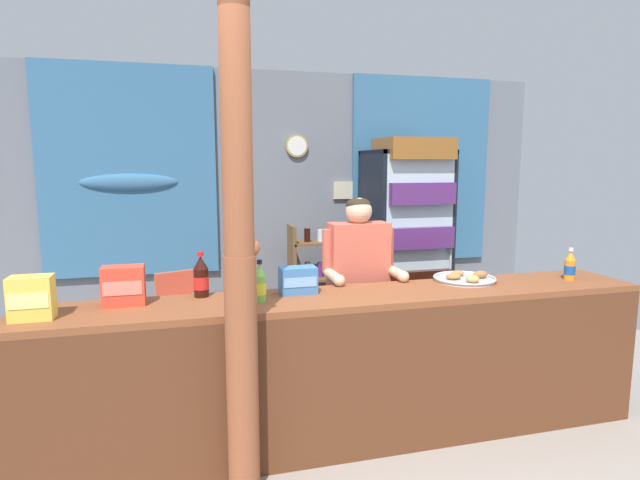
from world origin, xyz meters
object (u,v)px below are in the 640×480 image
(bottle_shelf_rack, at_px, (314,282))
(snack_box_biscuit, at_px, (298,280))
(timber_post, at_px, (240,266))
(pastry_tray, at_px, (465,278))
(soda_bottle_orange_soda, at_px, (570,266))
(drink_fridge, at_px, (407,232))
(snack_box_crackers, at_px, (124,286))
(soda_bottle_cola, at_px, (201,278))
(snack_box_instant_noodle, at_px, (32,298))
(soda_bottle_lime_soda, at_px, (260,284))
(stall_counter, at_px, (358,357))
(shopkeeper, at_px, (358,275))
(plastic_lawn_chair, at_px, (186,316))

(bottle_shelf_rack, distance_m, snack_box_biscuit, 1.85)
(timber_post, xyz_separation_m, pastry_tray, (1.61, 0.52, -0.27))
(soda_bottle_orange_soda, bearing_deg, drink_fridge, 105.38)
(drink_fridge, distance_m, snack_box_crackers, 2.94)
(soda_bottle_cola, bearing_deg, snack_box_instant_noodle, -164.10)
(soda_bottle_lime_soda, xyz_separation_m, snack_box_instant_noodle, (-1.20, -0.04, 0.01))
(soda_bottle_orange_soda, bearing_deg, snack_box_crackers, 177.63)
(stall_counter, xyz_separation_m, shopkeeper, (0.22, 0.62, 0.37))
(plastic_lawn_chair, height_order, snack_box_instant_noodle, snack_box_instant_noodle)
(shopkeeper, xyz_separation_m, soda_bottle_orange_soda, (1.39, -0.50, 0.09))
(soda_bottle_orange_soda, bearing_deg, snack_box_instant_noodle, -179.15)
(snack_box_biscuit, distance_m, pastry_tray, 1.20)
(soda_bottle_cola, relative_size, snack_box_crackers, 1.19)
(bottle_shelf_rack, xyz_separation_m, snack_box_crackers, (-1.57, -1.72, 0.46))
(plastic_lawn_chair, distance_m, pastry_tray, 2.31)
(shopkeeper, bearing_deg, snack_box_instant_noodle, -164.49)
(soda_bottle_cola, height_order, snack_box_biscuit, soda_bottle_cola)
(soda_bottle_cola, bearing_deg, plastic_lawn_chair, 94.69)
(stall_counter, bearing_deg, bottle_shelf_rack, 83.46)
(soda_bottle_lime_soda, relative_size, soda_bottle_orange_soda, 1.10)
(drink_fridge, bearing_deg, bottle_shelf_rack, 170.73)
(timber_post, xyz_separation_m, bottle_shelf_rack, (0.96, 2.21, -0.63))
(timber_post, bearing_deg, snack_box_biscuit, 49.89)
(snack_box_crackers, height_order, snack_box_instant_noodle, snack_box_instant_noodle)
(bottle_shelf_rack, bearing_deg, shopkeeper, -90.36)
(soda_bottle_lime_soda, height_order, soda_bottle_orange_soda, soda_bottle_lime_soda)
(snack_box_instant_noodle, bearing_deg, drink_fridge, 30.84)
(timber_post, distance_m, bottle_shelf_rack, 2.49)
(shopkeeper, bearing_deg, snack_box_biscuit, -144.58)
(snack_box_crackers, bearing_deg, drink_fridge, 32.28)
(snack_box_biscuit, xyz_separation_m, snack_box_crackers, (-1.03, -0.00, 0.03))
(bottle_shelf_rack, relative_size, snack_box_biscuit, 5.15)
(bottle_shelf_rack, bearing_deg, plastic_lawn_chair, -160.16)
(soda_bottle_orange_soda, distance_m, snack_box_instant_noodle, 3.39)
(soda_bottle_lime_soda, xyz_separation_m, snack_box_biscuit, (0.26, 0.13, -0.02))
(soda_bottle_lime_soda, bearing_deg, soda_bottle_orange_soda, 0.15)
(soda_bottle_lime_soda, distance_m, pastry_tray, 1.47)
(soda_bottle_cola, height_order, pastry_tray, soda_bottle_cola)
(drink_fridge, xyz_separation_m, plastic_lawn_chair, (-2.15, -0.30, -0.61))
(drink_fridge, xyz_separation_m, snack_box_biscuit, (-1.46, -1.57, -0.06))
(plastic_lawn_chair, xyz_separation_m, soda_bottle_orange_soda, (2.61, -1.40, 0.56))
(bottle_shelf_rack, distance_m, snack_box_crackers, 2.37)
(shopkeeper, height_order, snack_box_crackers, shopkeeper)
(drink_fridge, distance_m, pastry_tray, 1.57)
(soda_bottle_orange_soda, xyz_separation_m, snack_box_biscuit, (-1.93, 0.12, -0.01))
(stall_counter, xyz_separation_m, timber_post, (-0.73, -0.26, 0.66))
(shopkeeper, bearing_deg, plastic_lawn_chair, 143.87)
(timber_post, height_order, soda_bottle_cola, timber_post)
(timber_post, relative_size, snack_box_biscuit, 11.36)
(soda_bottle_cola, height_order, soda_bottle_lime_soda, soda_bottle_cola)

